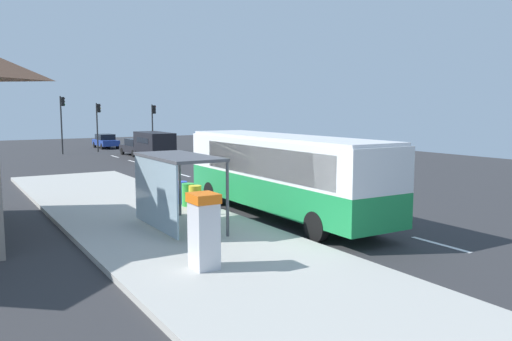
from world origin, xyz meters
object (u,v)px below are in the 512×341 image
(ticket_machine, at_px, (204,230))
(traffic_light_far_side, at_px, (62,116))
(white_van, at_px, (154,144))
(traffic_light_near_side, at_px, (153,120))
(sedan_far, at_px, (137,147))
(recycling_bin_yellow, at_px, (195,197))
(sedan_near, at_px, (106,141))
(traffic_light_median, at_px, (98,119))
(recycling_bin_blue, at_px, (181,192))
(bus_shelter, at_px, (170,173))
(bus, at_px, (281,171))
(recycling_bin_red, at_px, (175,190))
(recycling_bin_green, at_px, (188,195))

(ticket_machine, height_order, traffic_light_far_side, traffic_light_far_side)
(white_van, relative_size, traffic_light_near_side, 1.13)
(sedan_far, bearing_deg, recycling_bin_yellow, -103.76)
(sedan_near, distance_m, traffic_light_median, 5.44)
(sedan_far, xyz_separation_m, traffic_light_median, (-1.90, 5.80, 2.41))
(traffic_light_near_side, distance_m, traffic_light_far_side, 8.66)
(recycling_bin_blue, bearing_deg, bus_shelter, -117.77)
(ticket_machine, bearing_deg, sedan_near, 77.68)
(bus, height_order, sedan_far, bus)
(white_van, relative_size, traffic_light_median, 1.10)
(sedan_far, xyz_separation_m, recycling_bin_blue, (-6.50, -25.14, -0.14))
(sedan_far, bearing_deg, bus, -97.86)
(sedan_near, height_order, recycling_bin_red, sedan_near)
(traffic_light_median, bearing_deg, white_van, -80.36)
(recycling_bin_yellow, relative_size, recycling_bin_green, 1.00)
(traffic_light_far_side, relative_size, bus_shelter, 1.35)
(bus, relative_size, recycling_bin_red, 11.62)
(traffic_light_median, bearing_deg, recycling_bin_red, -98.65)
(sedan_near, xyz_separation_m, recycling_bin_green, (-6.50, -36.13, -0.14))
(sedan_near, relative_size, recycling_bin_green, 4.64)
(bus, distance_m, bus_shelter, 4.72)
(recycling_bin_red, bearing_deg, bus, -61.73)
(recycling_bin_blue, bearing_deg, sedan_far, 75.50)
(bus, xyz_separation_m, traffic_light_far_side, (-1.39, 34.07, 1.73))
(ticket_machine, bearing_deg, bus_shelter, 78.35)
(recycling_bin_red, bearing_deg, recycling_bin_green, -90.00)
(sedan_far, bearing_deg, sedan_near, 90.01)
(sedan_far, distance_m, bus_shelter, 30.64)
(white_van, bearing_deg, bus_shelter, -109.33)
(recycling_bin_yellow, distance_m, traffic_light_near_side, 32.33)
(white_van, xyz_separation_m, traffic_light_median, (-1.80, 10.59, 1.86))
(white_van, bearing_deg, sedan_near, 89.62)
(recycling_bin_blue, distance_m, traffic_light_median, 31.38)
(sedan_far, bearing_deg, recycling_bin_blue, -104.50)
(white_van, xyz_separation_m, recycling_bin_green, (-6.40, -21.05, -0.69))
(recycling_bin_blue, xyz_separation_m, recycling_bin_red, (0.00, 0.70, 0.00))
(traffic_light_median, bearing_deg, ticket_machine, -101.05)
(sedan_far, distance_m, recycling_bin_blue, 25.97)
(sedan_near, height_order, traffic_light_near_side, traffic_light_near_side)
(recycling_bin_green, xyz_separation_m, traffic_light_near_side, (9.70, 30.04, 2.47))
(bus, distance_m, ticket_machine, 7.40)
(sedan_far, relative_size, ticket_machine, 2.29)
(sedan_near, bearing_deg, bus, -95.82)
(ticket_machine, height_order, bus_shelter, bus_shelter)
(traffic_light_far_side, xyz_separation_m, bus_shelter, (-3.31, -34.34, -1.48))
(sedan_near, height_order, traffic_light_median, traffic_light_median)
(sedan_far, xyz_separation_m, ticket_machine, (-9.64, -33.84, 0.38))
(white_van, bearing_deg, recycling_bin_yellow, -106.39)
(recycling_bin_red, bearing_deg, white_van, 71.96)
(sedan_near, xyz_separation_m, bus_shelter, (-8.71, -39.63, 1.31))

